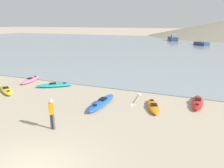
# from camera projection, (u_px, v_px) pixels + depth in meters

# --- Properties ---
(bay_water) EXTENTS (160.00, 70.00, 0.06)m
(bay_water) POSITION_uv_depth(u_px,v_px,m) (176.00, 46.00, 48.34)
(bay_water) COLOR gray
(bay_water) RESTS_ON ground_plane
(kayak_on_sand_0) EXTENTS (0.71, 2.94, 0.36)m
(kayak_on_sand_0) POSITION_uv_depth(u_px,v_px,m) (198.00, 102.00, 14.17)
(kayak_on_sand_0) COLOR red
(kayak_on_sand_0) RESTS_ON ground_plane
(kayak_on_sand_1) EXTENTS (0.81, 3.49, 0.39)m
(kayak_on_sand_1) POSITION_uv_depth(u_px,v_px,m) (102.00, 102.00, 14.10)
(kayak_on_sand_1) COLOR blue
(kayak_on_sand_1) RESTS_ON ground_plane
(kayak_on_sand_2) EXTENTS (0.99, 2.68, 0.39)m
(kayak_on_sand_2) POSITION_uv_depth(u_px,v_px,m) (31.00, 80.00, 19.59)
(kayak_on_sand_2) COLOR #E5668C
(kayak_on_sand_2) RESTS_ON ground_plane
(kayak_on_sand_3) EXTENTS (2.85, 2.28, 0.35)m
(kayak_on_sand_3) POSITION_uv_depth(u_px,v_px,m) (55.00, 85.00, 18.05)
(kayak_on_sand_3) COLOR teal
(kayak_on_sand_3) RESTS_ON ground_plane
(kayak_on_sand_4) EXTENTS (2.85, 2.17, 0.33)m
(kayak_on_sand_4) POSITION_uv_depth(u_px,v_px,m) (6.00, 90.00, 16.76)
(kayak_on_sand_4) COLOR yellow
(kayak_on_sand_4) RESTS_ON ground_plane
(kayak_on_sand_6) EXTENTS (1.51, 2.70, 0.31)m
(kayak_on_sand_6) POSITION_uv_depth(u_px,v_px,m) (154.00, 106.00, 13.58)
(kayak_on_sand_6) COLOR orange
(kayak_on_sand_6) RESTS_ON ground_plane
(person_near_foreground) EXTENTS (0.33, 0.28, 1.61)m
(person_near_foreground) POSITION_uv_depth(u_px,v_px,m) (52.00, 112.00, 10.71)
(person_near_foreground) COLOR #4C4C4C
(person_near_foreground) RESTS_ON ground_plane
(moored_boat_1) EXTENTS (3.52, 3.50, 0.78)m
(moored_boat_1) POSITION_uv_depth(u_px,v_px,m) (201.00, 44.00, 49.88)
(moored_boat_1) COLOR navy
(moored_boat_1) RESTS_ON bay_water
(moored_boat_3) EXTENTS (3.57, 5.74, 1.77)m
(moored_boat_3) POSITION_uv_depth(u_px,v_px,m) (173.00, 38.00, 62.81)
(moored_boat_3) COLOR navy
(moored_boat_3) RESTS_ON bay_water
(loose_paddle) EXTENTS (0.34, 2.79, 0.03)m
(loose_paddle) POSITION_uv_depth(u_px,v_px,m) (136.00, 99.00, 15.19)
(loose_paddle) COLOR black
(loose_paddle) RESTS_ON ground_plane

